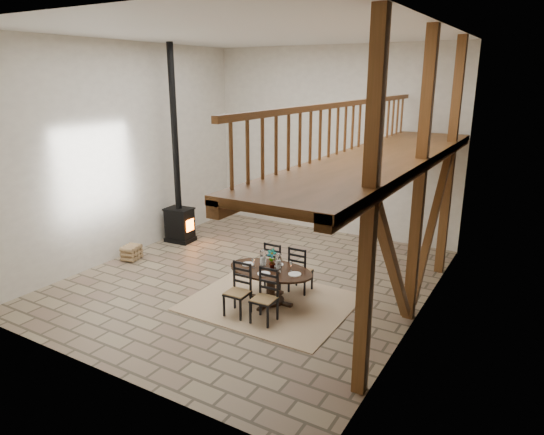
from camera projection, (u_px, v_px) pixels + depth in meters
The scene contains 7 objects.
ground at pixel (252, 279), 10.47m from camera, with size 8.00×8.00×0.00m, color #8B795C.
room_shell at pixel (304, 143), 9.05m from camera, with size 7.02×8.02×5.01m.
rug at pixel (271, 302), 9.37m from camera, with size 3.00×2.50×0.02m, color tan.
dining_table at pixel (271, 283), 9.26m from camera, with size 1.71×1.90×1.08m.
wood_stove at pixel (178, 200), 12.57m from camera, with size 0.74×0.59×5.00m.
log_basket at pixel (184, 233), 12.98m from camera, with size 0.50×0.50×0.41m.
log_stack at pixel (132, 253), 11.53m from camera, with size 0.42×0.52×0.35m.
Camera 1 is at (5.28, -8.12, 4.21)m, focal length 32.00 mm.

